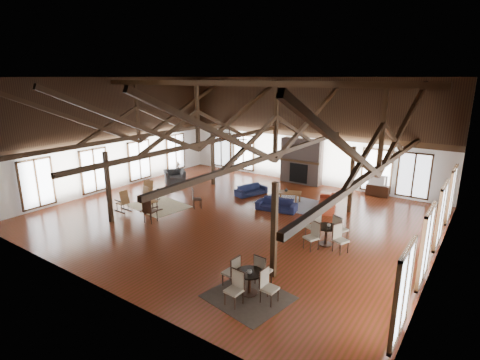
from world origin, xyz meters
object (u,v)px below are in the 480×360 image
Objects in this scene: sofa_navy_left at (251,190)px; tv_console at (378,190)px; sofa_navy_front at (277,205)px; cafe_table_near at (249,279)px; cafe_table_far at (326,232)px; sofa_orange at (327,203)px; armchair at (175,177)px; coffee_table at (288,193)px.

tv_console is at bearing -37.60° from sofa_navy_left.
sofa_navy_left is at bearing 139.37° from sofa_navy_front.
cafe_table_near is 1.62× the size of tv_console.
sofa_orange is at bearing 111.56° from cafe_table_far.
cafe_table_near is (9.94, -7.18, 0.10)m from armchair.
cafe_table_near is at bearing -11.19° from sofa_orange.
armchair is 0.63× the size of cafe_table_near.
cafe_table_far is at bearing -103.19° from sofa_navy_left.
coffee_table is (2.13, 0.11, 0.17)m from sofa_navy_left.
tv_console is at bearing 87.74° from cafe_table_near.
cafe_table_near is 4.36m from cafe_table_far.
sofa_navy_front reaches higher than sofa_navy_left.
tv_console reaches higher than coffee_table.
cafe_table_near reaches higher than coffee_table.
sofa_navy_left is (-2.29, 1.35, -0.02)m from sofa_navy_front.
tv_console is (10.40, 4.32, -0.09)m from armchair.
cafe_table_near is at bearing -76.92° from sofa_navy_front.
cafe_table_near is at bearing -128.05° from sofa_navy_left.
sofa_navy_front is 0.96× the size of cafe_table_far.
sofa_navy_front is 5.94m from tv_console.
sofa_navy_front is at bearing 146.48° from cafe_table_far.
cafe_table_far is 1.70× the size of tv_console.
armchair is at bearing 144.16° from cafe_table_near.
sofa_orange is 4.05m from cafe_table_far.
cafe_table_near reaches higher than sofa_navy_left.
sofa_navy_front is at bearing -67.48° from sofa_orange.
sofa_navy_front is 1.07× the size of sofa_navy_left.
coffee_table is (-2.00, -0.10, 0.13)m from sofa_orange.
cafe_table_far is at bearing -89.34° from tv_console.
sofa_orange is 8.14m from cafe_table_near.
tv_console is (1.40, 3.42, -0.01)m from sofa_orange.
cafe_table_near is at bearing -91.73° from coffee_table.
cafe_table_far reaches higher than sofa_orange.
sofa_navy_front is 1.60× the size of armchair.
sofa_navy_front is 1.48m from coffee_table.
armchair is 0.60× the size of cafe_table_far.
sofa_navy_left is at bearing 122.80° from cafe_table_near.
cafe_table_near is (0.95, -8.09, 0.18)m from sofa_orange.
coffee_table is at bearing 133.55° from cafe_table_far.
cafe_table_near is 11.51m from tv_console.
sofa_orange is 1.74× the size of armchair.
sofa_navy_front is 2.66m from sofa_navy_left.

